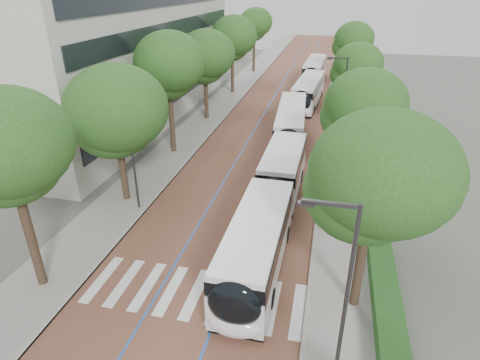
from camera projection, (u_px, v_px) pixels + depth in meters
The scene contains 20 objects.
ground at pixel (184, 308), 18.70m from camera, with size 160.00×160.00×0.00m, color #51544C.
road at pixel (287, 96), 53.66m from camera, with size 11.00×140.00×0.02m, color brown.
sidewalk_left at pixel (233, 92), 55.13m from camera, with size 4.00×140.00×0.12m, color gray.
sidewalk_right at pixel (344, 99), 52.14m from camera, with size 4.00×140.00×0.12m, color gray.
kerb_left at pixel (246, 93), 54.75m from camera, with size 0.20×140.00×0.14m, color gray.
kerb_right at pixel (329, 98), 52.52m from camera, with size 0.20×140.00×0.14m, color gray.
zebra_crossing at pixel (195, 294), 19.52m from camera, with size 10.55×3.60×0.01m.
lane_line_left at pixel (275, 95), 53.97m from camera, with size 0.12×126.00×0.01m, color #2251AD.
lane_line_right at pixel (299, 96), 53.33m from camera, with size 0.12×126.00×0.01m, color #2251AD.
office_building at pixel (100, 50), 43.95m from camera, with size 18.11×40.00×14.00m.
hedge at pixel (391, 334), 16.66m from camera, with size 1.20×14.00×0.80m, color #194016.
streetlight_near at pixel (341, 294), 12.62m from camera, with size 1.82×0.20×8.00m.
streetlight_far at pixel (341, 97), 34.48m from camera, with size 1.82×0.20×8.00m.
lamp_post_left at pixel (132, 152), 25.08m from camera, with size 0.14×0.14×8.00m, color #2F2F31.
trees_left at pixel (192, 63), 38.27m from camera, with size 6.42×60.41×9.77m.
trees_right at pixel (358, 89), 31.17m from camera, with size 5.90×47.52×8.92m.
lead_bus at pixel (270, 209), 23.65m from camera, with size 2.76×18.43×3.20m.
bus_queued_0 at pixel (291, 125), 37.56m from camera, with size 3.29×12.53×3.20m.
bus_queued_1 at pixel (308, 93), 48.65m from camera, with size 3.35×12.54×3.20m.
bus_queued_2 at pixel (314, 71), 60.49m from camera, with size 2.99×12.48×3.20m.
Camera 1 is at (5.67, -13.18, 13.65)m, focal length 30.00 mm.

